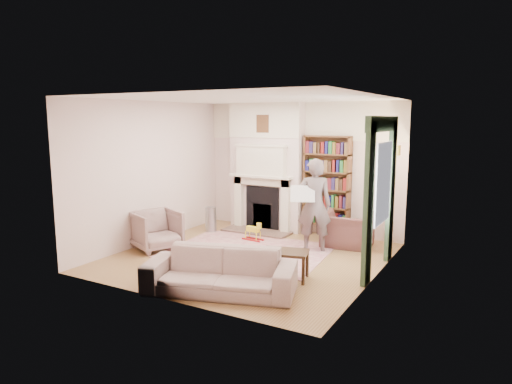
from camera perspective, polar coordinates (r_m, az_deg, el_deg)
The scene contains 25 objects.
floor at distance 8.28m, azimuth -0.86°, elevation -8.12°, with size 4.50×4.50×0.00m, color brown.
ceiling at distance 7.91m, azimuth -0.90°, elevation 11.62°, with size 4.50×4.50×0.00m, color white.
wall_back at distance 9.97m, azimuth 5.64°, elevation 3.02°, with size 4.50×4.50×0.00m, color beige.
wall_front at distance 6.16m, azimuth -11.46°, elevation -0.94°, with size 4.50×4.50×0.00m, color beige.
wall_left at distance 9.30m, azimuth -12.96°, elevation 2.39°, with size 4.50×4.50×0.00m, color beige.
wall_right at distance 7.13m, azimuth 14.96°, elevation 0.29°, with size 4.50×4.50×0.00m, color beige.
fireplace at distance 10.12m, azimuth 1.28°, elevation 3.07°, with size 1.70×0.58×2.80m.
bookcase at distance 9.64m, azimuth 8.85°, elevation 1.39°, with size 1.00×0.24×1.85m, color brown.
window at distance 7.51m, azimuth 15.63°, elevation 1.09°, with size 0.02×0.90×1.30m, color silver.
curtain_left at distance 6.89m, azimuth 13.86°, elevation -1.66°, with size 0.07×0.32×2.40m, color #2A422B.
curtain_right at distance 8.23m, azimuth 16.49°, elevation -0.03°, with size 0.07×0.32×2.40m, color #2A422B.
pelmet at distance 7.45m, azimuth 15.60°, elevation 8.21°, with size 0.09×1.70×0.24m, color #2A422B.
wall_sconce at distance 8.58m, azimuth 16.19°, elevation 5.06°, with size 0.20×0.24×0.24m, color gold, non-canonical shape.
rug at distance 8.63m, azimuth -1.02°, elevation -7.37°, with size 2.88×2.21×0.01m, color beige.
armchair_reading at distance 9.05m, azimuth 11.30°, elevation -4.66°, with size 1.00×0.87×0.65m, color #4F2A2A.
armchair_left at distance 8.87m, azimuth -12.34°, elevation -4.67°, with size 0.79×0.82×0.74m, color #A7968A.
sofa at distance 6.60m, azimuth -4.51°, elevation -9.87°, with size 2.13×0.83×0.62m, color #BCB19B.
man_reading at distance 8.53m, azimuth 7.29°, elevation -1.64°, with size 0.64×0.42×1.74m, color brown.
newspaper at distance 8.36m, azimuth 5.85°, elevation -0.22°, with size 0.44×0.02×0.31m, color silver.
coffee_table at distance 7.15m, azimuth 3.62°, elevation -9.08°, with size 0.70×0.45×0.45m, color #352512, non-canonical shape.
paraffin_heater at distance 10.06m, azimuth -5.65°, elevation -3.43°, with size 0.24×0.24×0.55m, color #9A9CA2.
rocking_horse at distance 9.30m, azimuth -0.39°, elevation -4.93°, with size 0.44×0.18×0.39m, color yellow, non-canonical shape.
board_game at distance 8.69m, azimuth -4.83°, elevation -7.13°, with size 0.33×0.33×0.03m, color gold.
game_box_lid at distance 8.41m, azimuth -5.08°, elevation -7.61°, with size 0.32×0.21×0.05m, color #BF3715.
comic_annuals at distance 7.91m, azimuth 0.34°, elevation -8.81°, with size 0.76×0.31×0.02m.
Camera 1 is at (3.97, -6.83, 2.46)m, focal length 32.00 mm.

